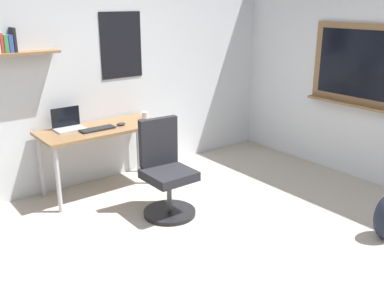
# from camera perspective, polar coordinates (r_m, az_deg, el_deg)

# --- Properties ---
(ground_plane) EXTENTS (5.20, 5.20, 0.00)m
(ground_plane) POSITION_cam_1_polar(r_m,az_deg,el_deg) (3.69, 6.86, -15.58)
(ground_plane) COLOR #ADA393
(ground_plane) RESTS_ON ground
(wall_back) EXTENTS (5.00, 0.30, 2.60)m
(wall_back) POSITION_cam_1_polar(r_m,az_deg,el_deg) (5.15, -12.21, 9.50)
(wall_back) COLOR silver
(wall_back) RESTS_ON ground
(desk) EXTENTS (1.32, 0.59, 0.73)m
(desk) POSITION_cam_1_polar(r_m,az_deg,el_deg) (4.89, -11.74, 1.20)
(desk) COLOR olive
(desk) RESTS_ON ground
(office_chair) EXTENTS (0.52, 0.52, 0.95)m
(office_chair) POSITION_cam_1_polar(r_m,az_deg,el_deg) (4.35, -3.41, -3.95)
(office_chair) COLOR black
(office_chair) RESTS_ON ground
(laptop) EXTENTS (0.31, 0.21, 0.23)m
(laptop) POSITION_cam_1_polar(r_m,az_deg,el_deg) (4.86, -15.72, 2.48)
(laptop) COLOR #ADAFB5
(laptop) RESTS_ON desk
(keyboard) EXTENTS (0.37, 0.13, 0.02)m
(keyboard) POSITION_cam_1_polar(r_m,az_deg,el_deg) (4.77, -12.13, 1.90)
(keyboard) COLOR black
(keyboard) RESTS_ON desk
(computer_mouse) EXTENTS (0.10, 0.06, 0.03)m
(computer_mouse) POSITION_cam_1_polar(r_m,az_deg,el_deg) (4.89, -9.19, 2.56)
(computer_mouse) COLOR #262628
(computer_mouse) RESTS_ON desk
(coffee_mug) EXTENTS (0.08, 0.08, 0.09)m
(coffee_mug) POSITION_cam_1_polar(r_m,az_deg,el_deg) (5.09, -6.06, 3.65)
(coffee_mug) COLOR silver
(coffee_mug) RESTS_ON desk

